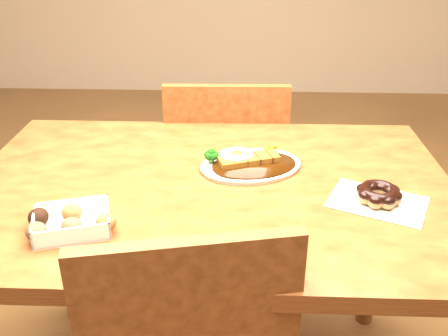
{
  "coord_description": "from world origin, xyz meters",
  "views": [
    {
      "loc": [
        0.08,
        -1.07,
        1.34
      ],
      "look_at": [
        0.04,
        -0.03,
        0.81
      ],
      "focal_mm": 40.0,
      "sensor_mm": 36.0,
      "label": 1
    }
  ],
  "objects_px": {
    "table": "(210,217)",
    "katsu_curry_plate": "(249,163)",
    "chair_far": "(227,178)",
    "pon_de_ring": "(379,195)",
    "donut_box": "(70,221)"
  },
  "relations": [
    {
      "from": "table",
      "to": "katsu_curry_plate",
      "type": "distance_m",
      "value": 0.17
    },
    {
      "from": "chair_far",
      "to": "pon_de_ring",
      "type": "distance_m",
      "value": 0.77
    },
    {
      "from": "table",
      "to": "donut_box",
      "type": "bearing_deg",
      "value": -141.94
    },
    {
      "from": "table",
      "to": "katsu_curry_plate",
      "type": "relative_size",
      "value": 3.99
    },
    {
      "from": "katsu_curry_plate",
      "to": "chair_far",
      "type": "bearing_deg",
      "value": 99.22
    },
    {
      "from": "katsu_curry_plate",
      "to": "pon_de_ring",
      "type": "distance_m",
      "value": 0.34
    },
    {
      "from": "chair_far",
      "to": "katsu_curry_plate",
      "type": "bearing_deg",
      "value": 97.75
    },
    {
      "from": "table",
      "to": "pon_de_ring",
      "type": "distance_m",
      "value": 0.42
    },
    {
      "from": "donut_box",
      "to": "pon_de_ring",
      "type": "relative_size",
      "value": 0.75
    },
    {
      "from": "chair_far",
      "to": "katsu_curry_plate",
      "type": "distance_m",
      "value": 0.53
    },
    {
      "from": "chair_far",
      "to": "katsu_curry_plate",
      "type": "relative_size",
      "value": 2.89
    },
    {
      "from": "katsu_curry_plate",
      "to": "table",
      "type": "bearing_deg",
      "value": -137.47
    },
    {
      "from": "chair_far",
      "to": "donut_box",
      "type": "bearing_deg",
      "value": 66.74
    },
    {
      "from": "pon_de_ring",
      "to": "chair_far",
      "type": "bearing_deg",
      "value": 121.02
    },
    {
      "from": "table",
      "to": "donut_box",
      "type": "distance_m",
      "value": 0.37
    }
  ]
}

